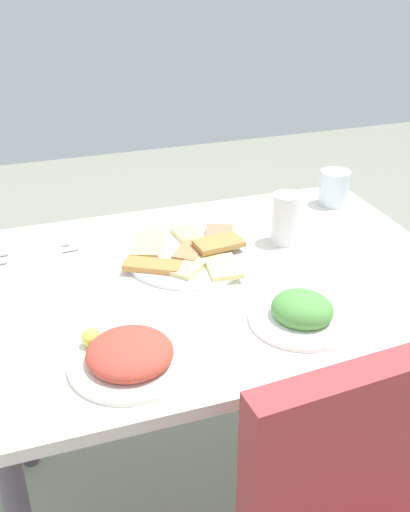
{
  "coord_description": "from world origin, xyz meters",
  "views": [
    {
      "loc": [
        0.39,
        1.06,
        1.4
      ],
      "look_at": [
        0.01,
        -0.04,
        0.76
      ],
      "focal_mm": 42.45,
      "sensor_mm": 36.0,
      "label": 1
    }
  ],
  "objects": [
    {
      "name": "ground_plane",
      "position": [
        0.0,
        0.0,
        0.0
      ],
      "size": [
        6.0,
        6.0,
        0.0
      ],
      "primitive_type": "plane",
      "color": "gray"
    },
    {
      "name": "dining_table",
      "position": [
        0.0,
        0.0,
        0.64
      ],
      "size": [
        1.05,
        0.76,
        0.73
      ],
      "color": "silver",
      "rests_on": "ground_plane"
    },
    {
      "name": "pide_platter",
      "position": [
        0.03,
        -0.09,
        0.75
      ],
      "size": [
        0.31,
        0.29,
        0.04
      ],
      "color": "white",
      "rests_on": "dining_table"
    },
    {
      "name": "salad_plate_greens",
      "position": [
        -0.1,
        0.22,
        0.76
      ],
      "size": [
        0.2,
        0.2,
        0.06
      ],
      "color": "white",
      "rests_on": "dining_table"
    },
    {
      "name": "salad_plate_rice",
      "position": [
        0.24,
        0.24,
        0.75
      ],
      "size": [
        0.22,
        0.22,
        0.05
      ],
      "color": "white",
      "rests_on": "dining_table"
    },
    {
      "name": "soda_can",
      "position": [
        -0.21,
        -0.1,
        0.8
      ],
      "size": [
        0.09,
        0.09,
        0.12
      ],
      "primitive_type": "cylinder",
      "rotation": [
        0.0,
        0.0,
        4.29
      ],
      "color": "silver",
      "rests_on": "dining_table"
    },
    {
      "name": "drinking_glass",
      "position": [
        -0.43,
        -0.26,
        0.78
      ],
      "size": [
        0.08,
        0.08,
        0.09
      ],
      "primitive_type": "cylinder",
      "color": "silver",
      "rests_on": "dining_table"
    },
    {
      "name": "paper_napkin",
      "position": [
        0.36,
        -0.23,
        0.74
      ],
      "size": [
        0.13,
        0.13,
        0.0
      ],
      "primitive_type": "cube",
      "rotation": [
        0.0,
        0.0,
        -0.12
      ],
      "color": "white",
      "rests_on": "dining_table"
    },
    {
      "name": "fork",
      "position": [
        0.36,
        -0.24,
        0.74
      ],
      "size": [
        0.16,
        0.02,
        0.0
      ],
      "primitive_type": "cube",
      "rotation": [
        0.0,
        0.0,
        0.03
      ],
      "color": "silver",
      "rests_on": "paper_napkin"
    },
    {
      "name": "spoon",
      "position": [
        0.36,
        -0.21,
        0.74
      ],
      "size": [
        0.2,
        0.03,
        0.0
      ],
      "primitive_type": "cube",
      "rotation": [
        0.0,
        0.0,
        0.08
      ],
      "color": "silver",
      "rests_on": "paper_napkin"
    }
  ]
}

